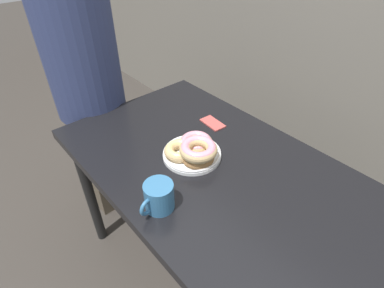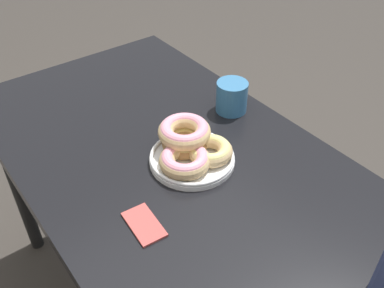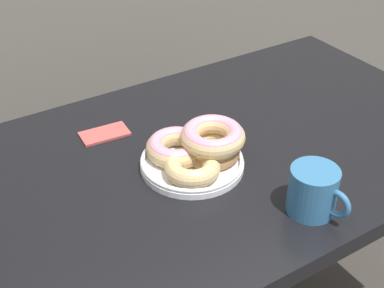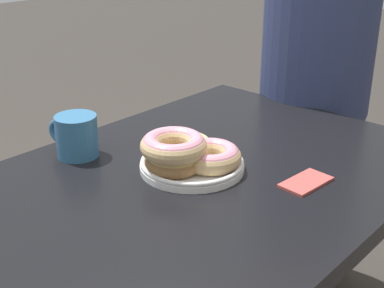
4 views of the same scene
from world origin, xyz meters
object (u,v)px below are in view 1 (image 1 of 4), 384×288
object	(u,v)px
donut_plate	(193,150)
coffee_mug	(159,196)
person_figure	(87,88)
dining_table	(213,180)
napkin	(213,123)

from	to	relation	value
donut_plate	coffee_mug	bearing A→B (deg)	-65.38
donut_plate	person_figure	world-z (taller)	person_figure
person_figure	coffee_mug	bearing A→B (deg)	-10.55
dining_table	person_figure	world-z (taller)	person_figure
donut_plate	napkin	size ratio (longest dim) A/B	2.20
donut_plate	napkin	bearing A→B (deg)	118.27
person_figure	napkin	bearing A→B (deg)	28.32
dining_table	person_figure	xyz separation A→B (m)	(-0.78, -0.12, 0.14)
person_figure	donut_plate	bearing A→B (deg)	7.50
dining_table	donut_plate	size ratio (longest dim) A/B	4.84
dining_table	coffee_mug	distance (m)	0.30
person_figure	napkin	world-z (taller)	person_figure
dining_table	coffee_mug	size ratio (longest dim) A/B	9.58
person_figure	napkin	size ratio (longest dim) A/B	12.80
donut_plate	person_figure	distance (m)	0.70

